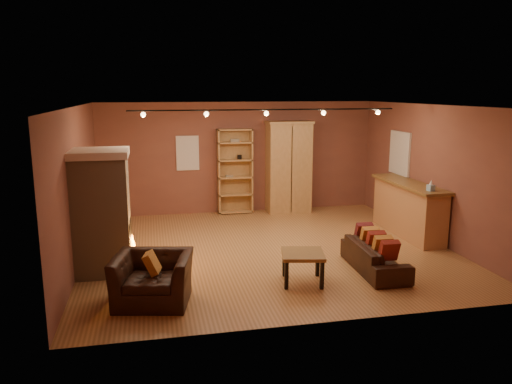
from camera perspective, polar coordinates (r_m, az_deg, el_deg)
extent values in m
plane|color=#926033|center=(9.93, 1.40, -6.54)|extent=(7.00, 7.00, 0.00)
plane|color=#582E1B|center=(9.44, 1.48, 9.83)|extent=(7.00, 7.00, 0.00)
cube|color=brown|center=(12.73, -1.96, 3.96)|extent=(7.00, 0.02, 2.80)
cube|color=brown|center=(9.42, -19.74, 0.58)|extent=(0.02, 6.50, 2.80)
cube|color=brown|center=(10.93, 19.59, 2.03)|extent=(0.02, 6.50, 2.80)
cube|color=tan|center=(8.87, -17.18, -2.56)|extent=(0.90, 0.90, 2.00)
cube|color=beige|center=(8.68, -17.60, 4.24)|extent=(0.98, 0.98, 0.12)
cube|color=black|center=(8.94, -14.41, -4.94)|extent=(0.10, 0.65, 0.55)
cone|color=orange|center=(8.98, -13.99, -5.66)|extent=(0.10, 0.10, 0.22)
cube|color=silver|center=(12.54, -7.83, 4.43)|extent=(0.56, 0.04, 0.86)
cube|color=tan|center=(12.74, -2.53, 2.47)|extent=(0.88, 0.04, 2.15)
cube|color=tan|center=(12.53, -4.31, 2.29)|extent=(0.04, 0.34, 2.15)
cube|color=tan|center=(12.67, -0.55, 2.43)|extent=(0.04, 0.34, 2.15)
cube|color=gray|center=(12.59, -3.07, 1.81)|extent=(0.18, 0.12, 0.05)
cube|color=black|center=(12.56, -1.91, 4.00)|extent=(0.10, 0.10, 0.12)
cube|color=tan|center=(12.80, -2.38, -2.21)|extent=(0.88, 0.34, 0.04)
cube|color=tan|center=(12.70, -2.40, -0.25)|extent=(0.88, 0.34, 0.03)
cube|color=tan|center=(12.62, -2.41, 1.70)|extent=(0.88, 0.34, 0.03)
cube|color=tan|center=(12.55, -2.43, 3.68)|extent=(0.88, 0.34, 0.04)
cube|color=tan|center=(12.50, -2.45, 5.67)|extent=(0.88, 0.34, 0.04)
cube|color=tan|center=(12.47, -2.46, 7.14)|extent=(0.88, 0.34, 0.04)
cube|color=tan|center=(12.76, 3.74, 2.75)|extent=(1.09, 0.59, 2.27)
cube|color=brown|center=(12.48, 4.10, 2.55)|extent=(0.02, 0.01, 2.17)
cube|color=tan|center=(12.63, 3.81, 7.97)|extent=(1.15, 0.65, 0.06)
cube|color=tan|center=(11.27, 16.99, -1.98)|extent=(0.52, 2.28, 1.09)
cube|color=brown|center=(11.15, 17.16, 0.89)|extent=(0.64, 2.40, 0.06)
cube|color=#8ABCDD|center=(10.35, 19.35, 0.48)|extent=(0.15, 0.15, 0.13)
cone|color=white|center=(10.33, 19.39, 1.11)|extent=(0.08, 0.08, 0.10)
cube|color=silver|center=(12.09, 16.10, 4.29)|extent=(0.05, 0.90, 1.00)
imported|color=black|center=(8.93, 13.43, -6.73)|extent=(0.57, 1.71, 0.66)
cube|color=maroon|center=(8.39, 14.96, -6.46)|extent=(0.31, 0.24, 0.36)
cube|color=#C57F32|center=(8.63, 14.21, -5.92)|extent=(0.31, 0.24, 0.36)
cube|color=maroon|center=(8.87, 13.50, -5.40)|extent=(0.31, 0.24, 0.36)
cube|color=#C57F32|center=(9.11, 12.83, -4.92)|extent=(0.31, 0.24, 0.36)
cube|color=maroon|center=(9.36, 12.20, -4.45)|extent=(0.31, 0.24, 0.36)
imported|color=black|center=(7.56, -11.76, -8.81)|extent=(1.23, 0.94, 0.97)
cube|color=#C57F32|center=(7.52, -11.80, -7.95)|extent=(0.29, 0.34, 0.34)
cube|color=brown|center=(8.16, 5.37, -7.09)|extent=(0.79, 0.79, 0.06)
cube|color=black|center=(7.92, 3.98, -9.64)|extent=(0.06, 0.06, 0.45)
cube|color=black|center=(8.09, 7.85, -9.27)|extent=(0.06, 0.06, 0.45)
cube|color=black|center=(8.43, 2.93, -8.30)|extent=(0.06, 0.06, 0.45)
cube|color=black|center=(8.58, 6.58, -7.99)|extent=(0.06, 0.06, 0.45)
cylinder|color=black|center=(9.64, 1.20, 9.39)|extent=(5.20, 0.03, 0.03)
sphere|color=#FFD88C|center=(9.39, -12.76, 8.63)|extent=(0.09, 0.09, 0.09)
sphere|color=#FFD88C|center=(9.45, -5.69, 8.87)|extent=(0.09, 0.09, 0.09)
sphere|color=#FFD88C|center=(9.64, 1.20, 8.98)|extent=(0.09, 0.09, 0.09)
sphere|color=#FFD88C|center=(9.97, 7.73, 8.96)|extent=(0.09, 0.09, 0.09)
sphere|color=#FFD88C|center=(10.41, 13.77, 8.84)|extent=(0.09, 0.09, 0.09)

